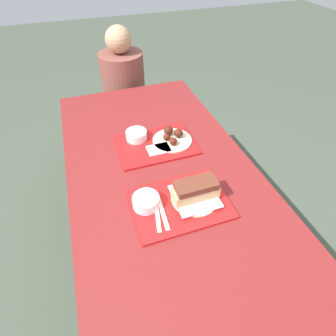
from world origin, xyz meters
name	(u,v)px	position (x,y,z in m)	size (l,w,h in m)	color
ground_plane	(166,256)	(0.00, 0.00, 0.00)	(12.00, 12.00, 0.00)	#424C3D
picnic_table	(165,189)	(0.00, 0.00, 0.67)	(0.87, 1.80, 0.76)	maroon
picnic_bench_far	(124,118)	(0.00, 1.12, 0.38)	(0.82, 0.28, 0.46)	maroon
tray_near	(180,203)	(0.01, -0.18, 0.76)	(0.40, 0.29, 0.01)	red
tray_far	(156,145)	(0.03, 0.23, 0.76)	(0.40, 0.29, 0.01)	red
bowl_coleslaw_near	(146,201)	(-0.13, -0.15, 0.80)	(0.11, 0.11, 0.05)	white
brisket_sandwich_plate	(195,192)	(0.07, -0.18, 0.81)	(0.20, 0.20, 0.10)	beige
plastic_fork_near	(157,214)	(-0.10, -0.21, 0.77)	(0.05, 0.17, 0.00)	white
plastic_knife_near	(163,213)	(-0.08, -0.21, 0.77)	(0.03, 0.17, 0.00)	white
condiment_packet	(180,189)	(0.03, -0.11, 0.77)	(0.04, 0.03, 0.01)	#A59E93
bowl_coleslaw_far	(136,135)	(-0.06, 0.30, 0.80)	(0.11, 0.11, 0.05)	white
wings_plate_far	(172,137)	(0.12, 0.23, 0.79)	(0.21, 0.21, 0.06)	beige
napkin_far	(159,149)	(0.03, 0.17, 0.77)	(0.11, 0.08, 0.01)	white
person_seated_across	(123,79)	(0.03, 1.12, 0.73)	(0.33, 0.33, 0.65)	brown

